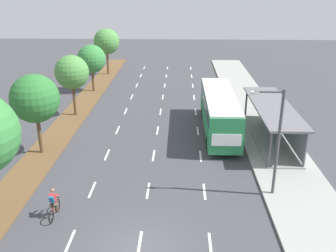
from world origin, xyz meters
TOP-DOWN VIEW (x-y plane):
  - ground_plane at (0.00, 0.00)m, footprint 140.00×140.00m
  - median_strip at (-8.30, 20.00)m, footprint 2.60×52.00m
  - sidewalk_right at (9.25, 20.00)m, footprint 4.50×52.00m
  - lane_divider_left at (-3.50, 17.95)m, footprint 0.14×46.91m
  - lane_divider_center at (0.00, 17.95)m, footprint 0.14×46.91m
  - lane_divider_right at (3.50, 17.95)m, footprint 0.14×46.91m
  - bus_shelter at (9.53, 13.55)m, footprint 2.90×10.92m
  - bus at (5.25, 15.33)m, footprint 2.54×11.29m
  - cyclist at (-4.91, 2.56)m, footprint 0.46×1.82m
  - median_tree_second at (-8.43, 10.50)m, footprint 3.51×3.51m
  - median_tree_third at (-8.12, 18.97)m, footprint 3.15×3.15m
  - median_tree_fourth at (-8.23, 27.43)m, footprint 3.23×3.23m
  - median_tree_fifth at (-8.05, 35.89)m, footprint 3.44×3.44m
  - streetlight at (7.42, 5.21)m, footprint 1.91×0.24m

SIDE VIEW (x-z plane):
  - ground_plane at x=0.00m, z-range 0.00..0.00m
  - lane_divider_left at x=-3.50m, z-range 0.00..0.01m
  - lane_divider_center at x=0.00m, z-range 0.00..0.01m
  - lane_divider_right at x=3.50m, z-range 0.00..0.01m
  - median_strip at x=-8.30m, z-range 0.00..0.12m
  - sidewalk_right at x=9.25m, z-range 0.00..0.15m
  - cyclist at x=-4.91m, z-range -0.06..1.65m
  - bus_shelter at x=9.53m, z-range 0.44..3.30m
  - bus at x=5.25m, z-range 0.38..3.75m
  - median_tree_fourth at x=-8.23m, z-range 1.17..6.53m
  - streetlight at x=7.42m, z-range 0.64..7.14m
  - median_tree_third at x=-8.12m, z-range 1.40..7.14m
  - median_tree_second at x=-8.43m, z-range 1.33..7.30m
  - median_tree_fifth at x=-8.05m, z-range 1.47..7.64m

